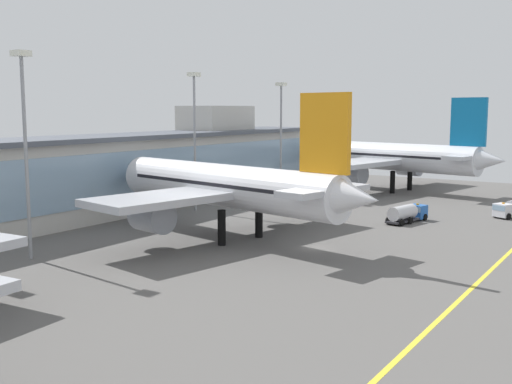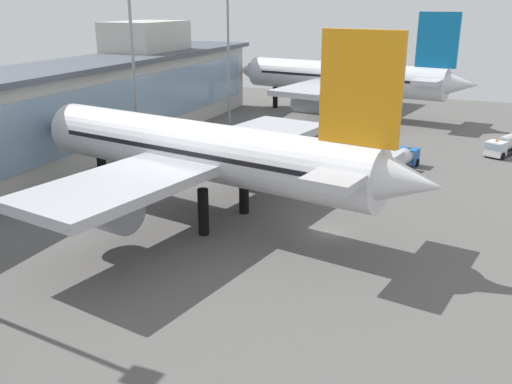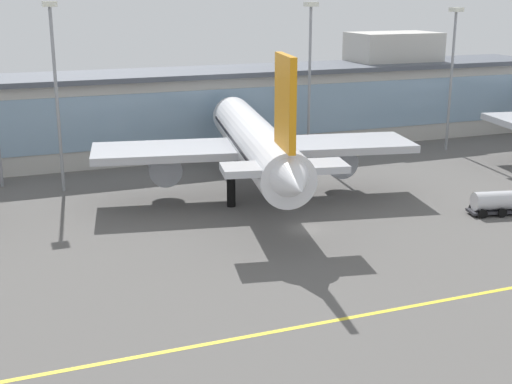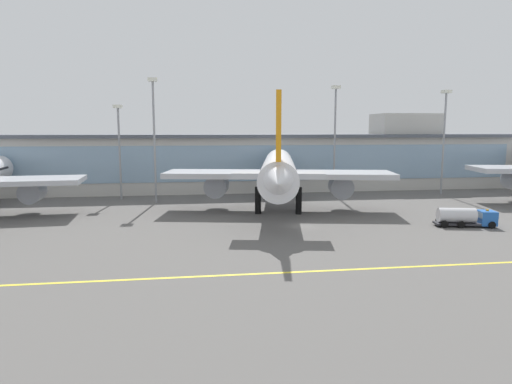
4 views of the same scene
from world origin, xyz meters
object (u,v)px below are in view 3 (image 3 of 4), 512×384
fuel_tanker_truck (508,202)px  apron_light_mast_west (310,59)px  apron_light_mast_east (453,58)px  apron_light_mast_far_east (55,71)px  airliner_near_right (255,143)px

fuel_tanker_truck → apron_light_mast_west: apron_light_mast_west is taller
apron_light_mast_east → apron_light_mast_far_east: (-64.62, -2.69, 0.75)m
airliner_near_right → apron_light_mast_east: (41.52, 15.70, 8.13)m
apron_light_mast_far_east → apron_light_mast_west: bearing=8.5°
airliner_near_right → apron_light_mast_west: 26.69m
airliner_near_right → apron_light_mast_far_east: apron_light_mast_far_east is taller
fuel_tanker_truck → apron_light_mast_west: size_ratio=0.38×
apron_light_mast_far_east → airliner_near_right: bearing=-29.4°
airliner_near_right → apron_light_mast_far_east: (-23.10, 13.00, 8.88)m
airliner_near_right → fuel_tanker_truck: (26.48, -17.40, -5.90)m
fuel_tanker_truck → apron_light_mast_east: 38.97m
airliner_near_right → fuel_tanker_truck: 32.23m
apron_light_mast_west → apron_light_mast_east: (24.82, -3.24, -0.53)m
airliner_near_right → apron_light_mast_east: apron_light_mast_east is taller
fuel_tanker_truck → apron_light_mast_east: (15.04, 33.10, 14.04)m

